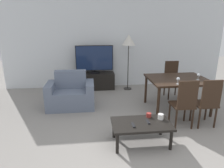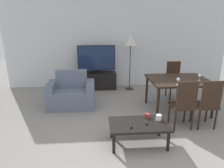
% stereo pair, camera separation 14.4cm
% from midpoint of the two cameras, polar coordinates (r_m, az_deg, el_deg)
% --- Properties ---
extents(wall_back, '(6.84, 0.06, 2.70)m').
position_cam_midpoint_polar(wall_back, '(6.26, 2.60, 11.57)').
color(wall_back, silver).
rests_on(wall_back, ground_plane).
extents(armchair, '(1.10, 0.67, 0.85)m').
position_cam_midpoint_polar(armchair, '(4.87, -10.66, -2.86)').
color(armchair, slate).
rests_on(armchair, ground_plane).
extents(tv_stand, '(1.17, 0.45, 0.50)m').
position_cam_midpoint_polar(tv_stand, '(6.13, -3.67, 0.95)').
color(tv_stand, black).
rests_on(tv_stand, ground_plane).
extents(tv, '(1.11, 0.32, 0.82)m').
position_cam_midpoint_polar(tv, '(5.98, -3.79, 7.10)').
color(tv, black).
rests_on(tv, tv_stand).
extents(coffee_table, '(0.97, 0.56, 0.38)m').
position_cam_midpoint_polar(coffee_table, '(3.37, 8.90, -11.71)').
color(coffee_table, black).
rests_on(coffee_table, ground_plane).
extents(dining_table, '(1.31, 1.06, 0.75)m').
position_cam_midpoint_polar(dining_table, '(4.73, 19.31, 0.42)').
color(dining_table, black).
rests_on(dining_table, ground_plane).
extents(dining_chair_near, '(0.40, 0.40, 0.97)m').
position_cam_midpoint_polar(dining_chair_near, '(3.96, 20.80, -5.09)').
color(dining_chair_near, black).
rests_on(dining_chair_near, ground_plane).
extents(dining_chair_far, '(0.40, 0.40, 0.97)m').
position_cam_midpoint_polar(dining_chair_far, '(5.61, 17.98, 1.56)').
color(dining_chair_far, black).
rests_on(dining_chair_far, ground_plane).
extents(dining_chair_near_right, '(0.40, 0.40, 0.97)m').
position_cam_midpoint_polar(dining_chair_near_right, '(4.17, 26.53, -4.70)').
color(dining_chair_near_right, black).
rests_on(dining_chair_near_right, ground_plane).
extents(floor_lamp, '(0.39, 0.39, 1.63)m').
position_cam_midpoint_polar(floor_lamp, '(5.86, 6.06, 11.88)').
color(floor_lamp, black).
rests_on(floor_lamp, ground_plane).
extents(remote_primary, '(0.04, 0.15, 0.02)m').
position_cam_midpoint_polar(remote_primary, '(3.38, 10.77, -10.69)').
color(remote_primary, black).
rests_on(remote_primary, coffee_table).
extents(remote_secondary, '(0.04, 0.15, 0.02)m').
position_cam_midpoint_polar(remote_secondary, '(3.25, 6.55, -11.65)').
color(remote_secondary, black).
rests_on(remote_secondary, coffee_table).
extents(cup_white_near, '(0.09, 0.09, 0.09)m').
position_cam_midpoint_polar(cup_white_near, '(3.50, 14.36, -9.22)').
color(cup_white_near, white).
rests_on(cup_white_near, coffee_table).
extents(cup_colored_far, '(0.09, 0.09, 0.07)m').
position_cam_midpoint_polar(cup_colored_far, '(3.54, 11.09, -8.84)').
color(cup_colored_far, maroon).
rests_on(cup_colored_far, coffee_table).
extents(wine_glass_left, '(0.07, 0.07, 0.15)m').
position_cam_midpoint_polar(wine_glass_left, '(4.24, 19.35, 1.09)').
color(wine_glass_left, silver).
rests_on(wine_glass_left, dining_table).
extents(wine_glass_center, '(0.07, 0.07, 0.15)m').
position_cam_midpoint_polar(wine_glass_center, '(4.72, 24.57, 2.06)').
color(wine_glass_center, silver).
rests_on(wine_glass_center, dining_table).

